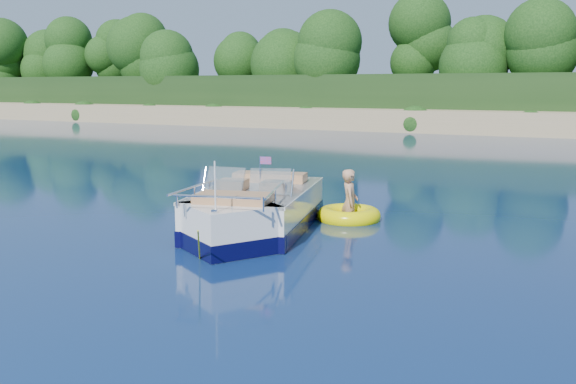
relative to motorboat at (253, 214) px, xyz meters
The scene contains 6 objects.
ground 3.74m from the motorboat, 89.53° to the right, with size 160.00×160.00×0.00m, color #091640.
shoreline 60.06m from the motorboat, 89.97° to the left, with size 170.00×59.00×6.00m.
treeline 37.65m from the motorboat, 89.89° to the left, with size 150.00×7.12×8.19m.
motorboat is the anchor object (origin of this frame).
tow_tube 2.59m from the motorboat, 58.35° to the left, with size 1.59×1.59×0.40m.
boy 2.67m from the motorboat, 59.58° to the left, with size 0.61×0.40×1.66m, color tan.
Camera 1 is at (6.85, -7.98, 3.14)m, focal length 40.00 mm.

